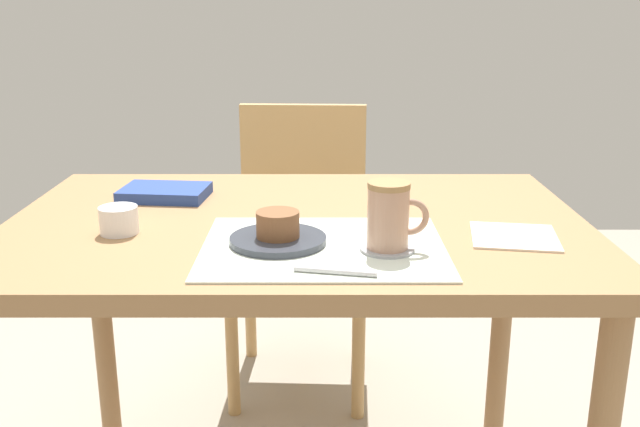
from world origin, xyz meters
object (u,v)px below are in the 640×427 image
object	(u,v)px
wooden_chair	(298,233)
small_book	(161,193)
pastry	(274,224)
sugar_bowl	(115,220)
dining_table	(294,260)
pastry_plate	(275,240)
coffee_mug	(386,215)

from	to	relation	value
wooden_chair	small_book	size ratio (longest dim) A/B	4.66
wooden_chair	small_book	bearing A→B (deg)	66.61
pastry	sugar_bowl	bearing A→B (deg)	166.85
wooden_chair	pastry	distance (m)	0.93
pastry	dining_table	bearing A→B (deg)	80.33
pastry_plate	sugar_bowl	xyz separation A→B (m)	(-0.29, 0.07, 0.02)
pastry_plate	coffee_mug	xyz separation A→B (m)	(0.19, -0.04, 0.06)
dining_table	wooden_chair	bearing A→B (deg)	90.96
pastry_plate	wooden_chair	bearing A→B (deg)	89.03
pastry	coffee_mug	world-z (taller)	coffee_mug
sugar_bowl	pastry_plate	bearing A→B (deg)	-13.15
small_book	wooden_chair	bearing A→B (deg)	69.78
pastry_plate	small_book	world-z (taller)	small_book
pastry_plate	coffee_mug	size ratio (longest dim) A/B	1.49
dining_table	small_book	world-z (taller)	small_book
wooden_chair	pastry_plate	distance (m)	0.92
dining_table	pastry_plate	size ratio (longest dim) A/B	6.67
sugar_bowl	small_book	size ratio (longest dim) A/B	0.39
sugar_bowl	dining_table	bearing A→B (deg)	15.56
pastry_plate	dining_table	bearing A→B (deg)	80.33
dining_table	pastry_plate	bearing A→B (deg)	-99.67
wooden_chair	coffee_mug	distance (m)	0.99
dining_table	pastry	xyz separation A→B (m)	(-0.03, -0.16, 0.12)
sugar_bowl	wooden_chair	bearing A→B (deg)	69.12
coffee_mug	small_book	world-z (taller)	coffee_mug
coffee_mug	wooden_chair	bearing A→B (deg)	100.79
pastry	small_book	size ratio (longest dim) A/B	0.42
pastry	coffee_mug	xyz separation A→B (m)	(0.19, -0.04, 0.03)
coffee_mug	dining_table	bearing A→B (deg)	129.83
wooden_chair	sugar_bowl	size ratio (longest dim) A/B	11.98
dining_table	wooden_chair	size ratio (longest dim) A/B	1.34
wooden_chair	coffee_mug	bearing A→B (deg)	103.45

